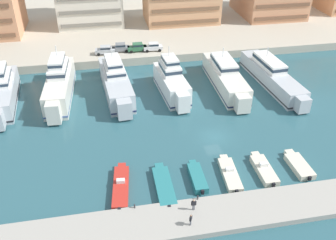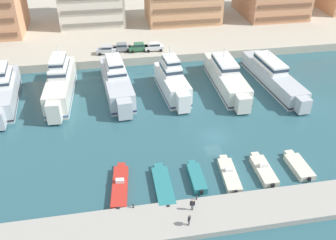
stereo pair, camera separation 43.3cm
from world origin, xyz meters
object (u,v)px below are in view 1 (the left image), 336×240
(yacht_silver_left, at_px, (0,91))
(yacht_white_center, at_px, (172,82))
(yacht_ivory_mid_left, at_px, (59,84))
(motorboat_cream_center, at_px, (264,169))
(pedestrian_near_edge, at_px, (194,204))
(yacht_silver_mid_right, at_px, (272,75))
(motorboat_teal_mid_left, at_px, (197,177))
(car_white_center_left, at_px, (153,46))
(motorboat_cream_center_left, at_px, (230,174))
(motorboat_teal_left, at_px, (164,186))
(pedestrian_mid_deck, at_px, (191,219))
(yacht_ivory_center_right, at_px, (226,77))
(yacht_silver_center_left, at_px, (116,81))
(car_grey_left, at_px, (120,47))
(car_silver_far_left, at_px, (105,50))
(car_green_mid_left, at_px, (137,47))
(motorboat_red_far_left, at_px, (121,187))
(motorboat_cream_center_right, at_px, (299,165))

(yacht_silver_left, bearing_deg, yacht_white_center, -4.43)
(yacht_white_center, bearing_deg, yacht_ivory_mid_left, 172.09)
(motorboat_cream_center, relative_size, pedestrian_near_edge, 4.29)
(yacht_silver_mid_right, xyz_separation_m, motorboat_teal_mid_left, (-20.60, -23.66, -1.42))
(yacht_silver_mid_right, relative_size, car_white_center_left, 5.40)
(motorboat_cream_center_left, bearing_deg, motorboat_teal_left, -176.16)
(yacht_ivory_mid_left, distance_m, pedestrian_mid_deck, 37.53)
(pedestrian_near_edge, bearing_deg, motorboat_teal_mid_left, 71.29)
(yacht_white_center, distance_m, pedestrian_near_edge, 29.35)
(yacht_ivory_center_right, relative_size, motorboat_cream_center, 2.93)
(yacht_silver_left, bearing_deg, pedestrian_near_edge, -49.80)
(yacht_silver_center_left, height_order, motorboat_cream_center_left, yacht_silver_center_left)
(yacht_ivory_mid_left, bearing_deg, yacht_silver_mid_right, -3.70)
(yacht_ivory_center_right, bearing_deg, motorboat_cream_center_left, -106.55)
(motorboat_teal_left, distance_m, pedestrian_near_edge, 5.82)
(car_grey_left, bearing_deg, motorboat_teal_mid_left, -80.80)
(yacht_ivory_center_right, xyz_separation_m, car_silver_far_left, (-21.54, 15.78, 0.67))
(yacht_silver_left, distance_m, car_silver_far_left, 23.61)
(car_silver_far_left, distance_m, pedestrian_near_edge, 46.58)
(yacht_ivory_mid_left, bearing_deg, car_grey_left, 51.03)
(car_green_mid_left, xyz_separation_m, pedestrian_mid_deck, (0.18, -48.27, -1.03))
(yacht_ivory_mid_left, relative_size, yacht_ivory_center_right, 0.96)
(pedestrian_mid_deck, bearing_deg, motorboat_cream_center, 32.91)
(pedestrian_mid_deck, bearing_deg, pedestrian_near_edge, 67.89)
(yacht_silver_left, distance_m, car_grey_left, 26.67)
(motorboat_red_far_left, xyz_separation_m, pedestrian_near_edge, (8.00, -5.86, 1.30))
(yacht_ivory_mid_left, bearing_deg, motorboat_red_far_left, -71.67)
(car_green_mid_left, bearing_deg, yacht_ivory_center_right, -47.54)
(yacht_white_center, distance_m, car_grey_left, 19.20)
(car_grey_left, height_order, car_white_center_left, same)
(motorboat_cream_center_right, xyz_separation_m, car_grey_left, (-20.84, 41.13, 2.30))
(motorboat_cream_center_right, bearing_deg, yacht_white_center, 118.80)
(motorboat_cream_center_left, relative_size, pedestrian_near_edge, 4.64)
(car_green_mid_left, bearing_deg, motorboat_red_far_left, -99.79)
(pedestrian_near_edge, xyz_separation_m, pedestrian_mid_deck, (-0.86, -2.13, -0.03))
(motorboat_teal_left, bearing_deg, pedestrian_near_edge, -62.46)
(yacht_silver_center_left, height_order, car_silver_far_left, yacht_silver_center_left)
(car_grey_left, bearing_deg, yacht_white_center, -65.84)
(motorboat_cream_center_right, bearing_deg, motorboat_red_far_left, 179.27)
(car_grey_left, relative_size, pedestrian_near_edge, 2.57)
(yacht_white_center, xyz_separation_m, yacht_ivory_center_right, (10.46, 0.94, -0.47))
(motorboat_cream_center, bearing_deg, motorboat_teal_mid_left, 179.37)
(yacht_silver_center_left, relative_size, car_silver_far_left, 4.76)
(motorboat_teal_left, xyz_separation_m, pedestrian_near_edge, (2.62, -5.02, 1.33))
(yacht_silver_left, relative_size, car_green_mid_left, 4.61)
(motorboat_teal_left, height_order, pedestrian_near_edge, pedestrian_near_edge)
(pedestrian_near_edge, bearing_deg, yacht_silver_mid_right, 52.51)
(yacht_silver_center_left, distance_m, motorboat_cream_center, 31.53)
(motorboat_cream_center_left, bearing_deg, car_grey_left, 105.06)
(yacht_silver_mid_right, height_order, car_green_mid_left, yacht_silver_mid_right)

